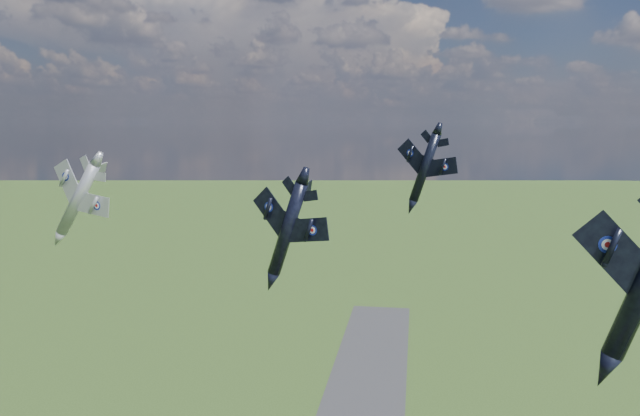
# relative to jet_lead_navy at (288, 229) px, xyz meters

# --- Properties ---
(jet_lead_navy) EXTENTS (17.24, 19.53, 7.15)m
(jet_lead_navy) POSITION_rel_jet_lead_navy_xyz_m (0.00, 0.00, 0.00)
(jet_lead_navy) COLOR black
(jet_high_navy) EXTENTS (14.81, 16.71, 5.91)m
(jet_high_navy) POSITION_rel_jet_lead_navy_xyz_m (15.99, 18.45, 6.06)
(jet_high_navy) COLOR black
(jet_left_silver) EXTENTS (14.52, 17.65, 8.89)m
(jet_left_silver) POSITION_rel_jet_lead_navy_xyz_m (-28.05, 2.92, 2.66)
(jet_left_silver) COLOR #A1A3AB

